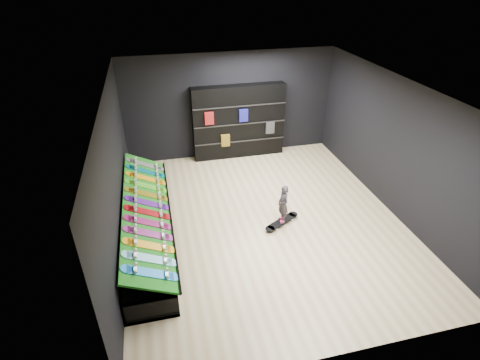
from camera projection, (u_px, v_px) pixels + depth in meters
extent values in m
cube|color=beige|center=(263.00, 220.00, 8.49)|extent=(6.00, 7.00, 0.01)
cube|color=white|center=(269.00, 90.00, 6.96)|extent=(6.00, 7.00, 0.01)
cube|color=black|center=(230.00, 106.00, 10.66)|extent=(6.00, 0.02, 3.00)
cube|color=black|center=(345.00, 284.00, 4.79)|extent=(6.00, 0.02, 3.00)
cube|color=black|center=(115.00, 178.00, 7.12)|extent=(0.02, 7.00, 3.00)
cube|color=black|center=(395.00, 147.00, 8.33)|extent=(0.02, 7.00, 3.00)
cube|color=#105E0E|center=(147.00, 209.00, 7.63)|extent=(0.92, 4.50, 0.46)
cube|color=black|center=(239.00, 122.00, 10.77)|extent=(2.65, 0.31, 2.12)
imported|color=black|center=(283.00, 211.00, 8.16)|extent=(0.16, 0.21, 0.53)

